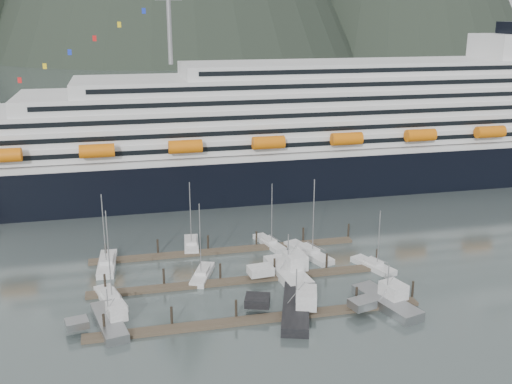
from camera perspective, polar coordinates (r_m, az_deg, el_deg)
ground at (r=95.51m, az=1.81°, el=-9.00°), size 1600.00×1600.00×0.00m
cruise_ship at (r=150.57m, az=7.59°, el=5.29°), size 210.00×30.40×50.30m
dock_near at (r=85.71m, az=0.30°, el=-11.95°), size 48.18×2.28×3.20m
dock_mid at (r=97.05m, az=-1.49°, el=-8.37°), size 48.18×2.28×3.20m
dock_far at (r=108.76m, az=-2.88°, el=-5.53°), size 48.18×2.28×3.20m
sailboat_a at (r=93.24m, az=-13.69°, el=-9.88°), size 5.09×9.39×15.04m
sailboat_c at (r=98.90m, az=-5.13°, el=-7.87°), size 5.31×8.97×13.29m
sailboat_d at (r=107.37m, az=5.02°, el=-5.81°), size 6.34×11.82×14.76m
sailboat_e at (r=105.48m, az=-14.00°, el=-6.70°), size 3.46×10.90×13.66m
sailboat_f at (r=111.15m, az=-6.17°, el=-5.05°), size 3.45×8.96×13.11m
sailboat_g at (r=111.52m, az=1.27°, el=-4.89°), size 4.46×9.26×12.44m
sailboat_h at (r=103.67m, az=11.10°, el=-6.94°), size 5.49×8.92×10.88m
trawler_a at (r=86.53m, az=-13.91°, el=-11.81°), size 8.56×11.63×6.13m
trawler_c at (r=87.70m, az=3.71°, el=-10.82°), size 11.49×15.06×7.48m
trawler_d at (r=91.11m, az=12.26°, el=-10.10°), size 9.84×12.62×7.21m
trawler_e at (r=98.53m, az=2.97°, el=-7.54°), size 9.81×12.86×8.17m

